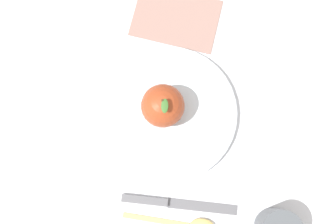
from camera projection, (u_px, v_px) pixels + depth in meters
The scene contains 5 objects.
ground_plane at pixel (177, 123), 0.74m from camera, with size 2.40×2.40×0.00m, color silver.
dinner_plate at pixel (168, 113), 0.74m from camera, with size 0.26×0.26×0.02m.
apple at pixel (163, 106), 0.69m from camera, with size 0.08×0.08×0.09m.
knife at pixel (168, 203), 0.71m from camera, with size 0.11×0.19×0.01m.
linen_napkin at pixel (176, 18), 0.78m from camera, with size 0.12×0.17×0.00m, color gray.
Camera 1 is at (0.10, -0.06, 0.73)m, focal length 42.00 mm.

